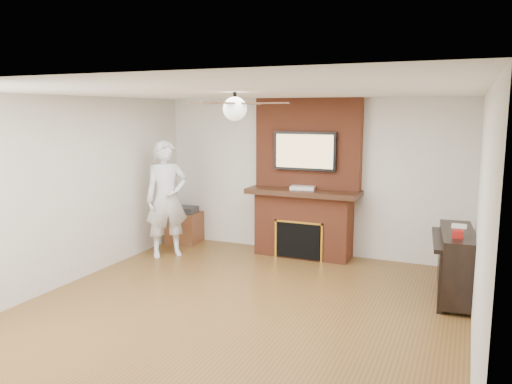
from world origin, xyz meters
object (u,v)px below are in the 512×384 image
at_px(side_table, 185,226).
at_px(piano, 456,262).
at_px(fireplace, 305,194).
at_px(person, 167,199).

xyz_separation_m(side_table, piano, (4.49, -0.99, 0.17)).
height_order(fireplace, person, fireplace).
distance_m(fireplace, person, 2.19).
distance_m(side_table, piano, 4.60).
bearing_deg(person, piano, -47.49).
relative_size(person, side_table, 2.93).
height_order(person, side_table, person).
bearing_deg(piano, fireplace, 150.07).
relative_size(fireplace, side_table, 3.97).
bearing_deg(person, side_table, 58.24).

